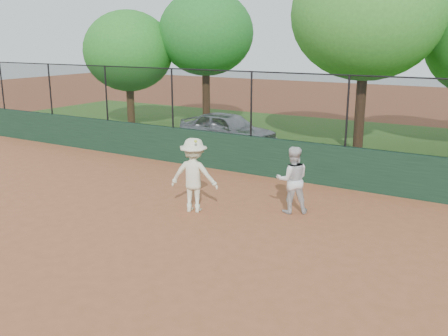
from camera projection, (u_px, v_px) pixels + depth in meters
The scene contains 10 objects.
ground at pixel (139, 240), 10.57m from camera, with size 80.00×80.00×0.00m, color #985231.
back_wall at pixel (265, 157), 15.41m from camera, with size 26.00×0.20×1.20m, color #183522.
grass_strip at pixel (329, 142), 20.54m from camera, with size 36.00×12.00×0.01m, color #2D5A1C.
parked_car at pixel (227, 129), 19.55m from camera, with size 1.62×4.03×1.37m, color #ADB1B7.
player_second at pixel (292, 180), 12.09m from camera, with size 0.80×0.63×1.65m, color silver.
player_main at pixel (194, 175), 12.15m from camera, with size 1.33×1.00×1.87m.
fence_assembly at pixel (265, 104), 15.01m from camera, with size 26.00×0.06×2.00m.
tree_0 at pixel (128, 51), 22.86m from camera, with size 4.25×3.86×5.42m.
tree_1 at pixel (206, 33), 22.39m from camera, with size 4.40×4.00×6.28m.
tree_2 at pixel (367, 14), 17.16m from camera, with size 5.31×4.83×7.27m.
Camera 1 is at (6.61, -7.52, 4.15)m, focal length 40.00 mm.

